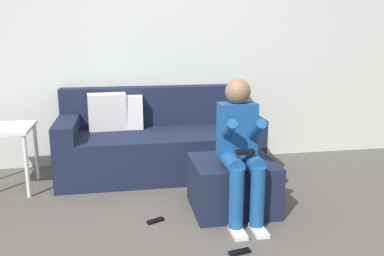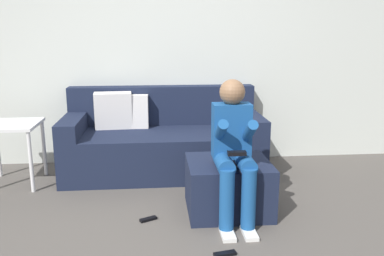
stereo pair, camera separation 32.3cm
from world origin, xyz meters
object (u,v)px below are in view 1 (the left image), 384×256
person_seated (240,145)px  side_table (4,137)px  couch_sectional (157,142)px  remote_near_ottoman (240,252)px  ottoman (233,185)px  remote_by_storage_bin (155,221)px

person_seated → side_table: person_seated is taller
couch_sectional → side_table: couch_sectional is taller
side_table → remote_near_ottoman: 2.47m
remote_near_ottoman → ottoman: bearing=67.2°
person_seated → remote_by_storage_bin: person_seated is taller
couch_sectional → remote_near_ottoman: size_ratio=13.33×
person_seated → side_table: 2.25m
remote_by_storage_bin → side_table: bearing=118.1°
couch_sectional → remote_by_storage_bin: couch_sectional is taller
remote_near_ottoman → remote_by_storage_bin: 0.79m
side_table → remote_by_storage_bin: 1.72m
remote_by_storage_bin → couch_sectional: bearing=57.2°
person_seated → remote_near_ottoman: 0.82m
ottoman → remote_near_ottoman: (-0.15, -0.72, -0.21)m
ottoman → couch_sectional: bearing=116.5°
couch_sectional → remote_by_storage_bin: 1.26m
person_seated → remote_by_storage_bin: 0.91m
side_table → remote_near_ottoman: size_ratio=4.00×
couch_sectional → remote_near_ottoman: bearing=-77.8°
couch_sectional → person_seated: (0.54, -1.26, 0.29)m
remote_near_ottoman → remote_by_storage_bin: same height
side_table → couch_sectional: bearing=10.0°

